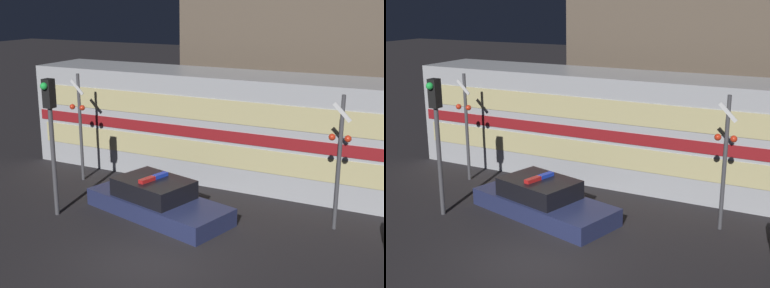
% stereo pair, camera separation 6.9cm
% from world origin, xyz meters
% --- Properties ---
extents(ground_plane, '(120.00, 120.00, 0.00)m').
position_xyz_m(ground_plane, '(0.00, 0.00, 0.00)').
color(ground_plane, '#262326').
extents(train, '(15.64, 2.90, 4.09)m').
position_xyz_m(train, '(-1.24, 7.35, 2.05)').
color(train, '#B7BABF').
rests_on(train, ground_plane).
extents(police_car, '(5.27, 3.14, 1.29)m').
position_xyz_m(police_car, '(-1.45, 2.83, 0.47)').
color(police_car, navy).
rests_on(police_car, ground_plane).
extents(crossing_signal_near, '(0.66, 0.28, 4.15)m').
position_xyz_m(crossing_signal_near, '(3.96, 4.25, 2.31)').
color(crossing_signal_near, '#4C4C51').
rests_on(crossing_signal_near, ground_plane).
extents(crossing_signal_far, '(0.66, 0.28, 4.13)m').
position_xyz_m(crossing_signal_far, '(-5.75, 4.47, 2.30)').
color(crossing_signal_far, '#4C4C51').
rests_on(crossing_signal_far, ground_plane).
extents(traffic_light_corner, '(0.30, 0.46, 4.44)m').
position_xyz_m(traffic_light_corner, '(-4.36, 1.34, 3.04)').
color(traffic_light_corner, '#4C4C51').
rests_on(traffic_light_corner, ground_plane).
extents(building_left, '(10.24, 5.48, 10.56)m').
position_xyz_m(building_left, '(0.01, 14.07, 5.28)').
color(building_left, brown).
rests_on(building_left, ground_plane).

